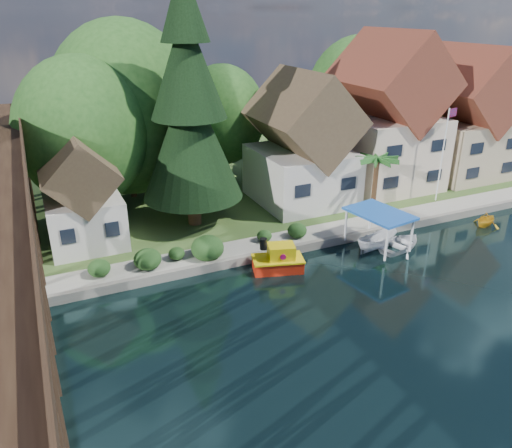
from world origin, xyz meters
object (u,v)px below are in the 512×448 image
object	(u,v)px
flagpole	(445,145)
boat_white_a	(401,242)
house_left	(302,148)
palm_tree	(377,161)
boat_canopy	(378,234)
house_right	(464,122)
boat_yellow	(486,218)
tugboat	(278,260)
conifer	(189,109)
house_center	(387,122)
shed	(83,200)

from	to	relation	value
flagpole	boat_white_a	bearing A→B (deg)	-146.74
house_left	palm_tree	size ratio (longest dim) A/B	2.28
house_left	boat_white_a	size ratio (longest dim) A/B	2.71
boat_canopy	house_right	bearing A→B (deg)	29.77
house_left	boat_yellow	distance (m)	15.74
house_left	tugboat	world-z (taller)	house_left
palm_tree	conifer	bearing A→B (deg)	166.24
house_center	flagpole	size ratio (longest dim) A/B	1.74
conifer	house_left	bearing A→B (deg)	6.19
boat_canopy	conifer	bearing A→B (deg)	140.63
conifer	palm_tree	size ratio (longest dim) A/B	3.81
house_center	boat_canopy	size ratio (longest dim) A/B	2.84
flagpole	boat_yellow	size ratio (longest dim) A/B	3.25
house_right	palm_tree	size ratio (longest dim) A/B	2.57
house_center	boat_yellow	world-z (taller)	house_center
house_right	palm_tree	distance (m)	14.47
house_left	flagpole	xyz separation A→B (m)	(10.93, -4.91, 0.26)
house_center	conifer	xyz separation A→B (m)	(-18.96, -1.58, 2.95)
boat_white_a	palm_tree	bearing A→B (deg)	-35.02
house_right	shed	bearing A→B (deg)	-177.61
flagpole	boat_white_a	xyz separation A→B (m)	(-8.42, -5.52, -4.98)
shed	palm_tree	world-z (taller)	shed
conifer	boat_canopy	size ratio (longest dim) A/B	3.76
palm_tree	boat_white_a	size ratio (longest dim) A/B	1.19
house_left	boat_canopy	size ratio (longest dim) A/B	2.25
conifer	boat_canopy	bearing A→B (deg)	-39.37
house_left	boat_yellow	world-z (taller)	house_left
flagpole	house_center	bearing A→B (deg)	109.63
house_center	boat_canopy	distance (m)	14.23
house_center	flagpole	distance (m)	5.84
shed	palm_tree	bearing A→B (deg)	-7.85
boat_white_a	boat_canopy	distance (m)	2.02
shed	palm_tree	distance (m)	22.54
palm_tree	boat_yellow	distance (m)	9.73
shed	house_right	bearing A→B (deg)	2.39
house_center	palm_tree	size ratio (longest dim) A/B	2.87
shed	palm_tree	xyz separation A→B (m)	(22.32, -3.08, 0.90)
house_center	shed	size ratio (longest dim) A/B	1.77
house_left	conifer	distance (m)	10.88
boat_yellow	boat_canopy	bearing A→B (deg)	73.02
shed	boat_canopy	size ratio (longest dim) A/B	1.60
house_right	shed	distance (m)	36.08
house_left	tugboat	size ratio (longest dim) A/B	2.98
palm_tree	boat_yellow	xyz separation A→B (m)	(6.93, -5.48, -4.07)
palm_tree	boat_white_a	bearing A→B (deg)	-107.15
boat_canopy	boat_yellow	xyz separation A→B (m)	(10.50, -0.19, -0.58)
boat_yellow	house_right	bearing A→B (deg)	-49.86
shed	boat_canopy	xyz separation A→B (m)	(18.75, -8.37, -2.60)
conifer	boat_yellow	bearing A→B (deg)	-22.93
tugboat	palm_tree	bearing A→B (deg)	24.31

